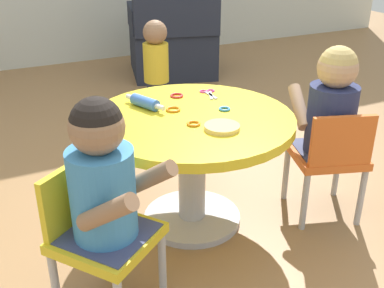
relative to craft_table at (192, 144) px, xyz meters
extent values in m
plane|color=#9E7247|center=(0.00, 0.00, -0.39)|extent=(10.00, 10.00, 0.00)
cylinder|color=silver|center=(0.00, 0.00, -0.37)|extent=(0.44, 0.44, 0.03)
cylinder|color=silver|center=(0.00, 0.00, -0.15)|extent=(0.12, 0.12, 0.48)
cylinder|color=yellow|center=(0.00, 0.00, 0.11)|extent=(0.86, 0.86, 0.04)
cylinder|color=#B7B7BC|center=(-0.31, -0.39, -0.25)|extent=(0.03, 0.03, 0.28)
cylinder|color=#B7B7BC|center=(-0.67, -0.34, -0.25)|extent=(0.03, 0.03, 0.28)
cylinder|color=#B7B7BC|center=(-0.46, -0.18, -0.25)|extent=(0.03, 0.03, 0.28)
cube|color=yellow|center=(-0.49, -0.36, -0.09)|extent=(0.42, 0.42, 0.04)
cube|color=yellow|center=(-0.57, -0.25, 0.04)|extent=(0.23, 0.18, 0.22)
cube|color=#3F4772|center=(-0.49, -0.36, -0.09)|extent=(0.38, 0.38, 0.04)
cylinder|color=#3F8CCC|center=(-0.49, -0.36, 0.08)|extent=(0.21, 0.21, 0.30)
sphere|color=#997051|center=(-0.49, -0.36, 0.31)|extent=(0.17, 0.17, 0.17)
sphere|color=black|center=(-0.49, -0.36, 0.32)|extent=(0.16, 0.16, 0.16)
cylinder|color=#997051|center=(-0.52, -0.51, 0.11)|extent=(0.17, 0.20, 0.17)
cylinder|color=#997051|center=(-0.34, -0.38, 0.11)|extent=(0.17, 0.20, 0.17)
cylinder|color=#B7B7BC|center=(0.74, -0.11, -0.25)|extent=(0.03, 0.03, 0.28)
cylinder|color=#B7B7BC|center=(0.50, -0.03, -0.25)|extent=(0.03, 0.03, 0.28)
cylinder|color=#B7B7BC|center=(0.66, -0.36, -0.25)|extent=(0.03, 0.03, 0.28)
cylinder|color=#B7B7BC|center=(0.41, -0.27, -0.25)|extent=(0.03, 0.03, 0.28)
cube|color=orange|center=(0.58, -0.19, -0.09)|extent=(0.38, 0.38, 0.04)
cube|color=orange|center=(0.53, -0.32, 0.04)|extent=(0.26, 0.11, 0.22)
cube|color=#3F4772|center=(0.58, -0.19, -0.09)|extent=(0.33, 0.35, 0.04)
cylinder|color=navy|center=(0.58, -0.19, 0.08)|extent=(0.21, 0.21, 0.30)
sphere|color=tan|center=(0.58, -0.19, 0.31)|extent=(0.17, 0.17, 0.17)
sphere|color=tan|center=(0.58, -0.19, 0.32)|extent=(0.16, 0.16, 0.16)
cylinder|color=tan|center=(0.71, -0.13, 0.11)|extent=(0.12, 0.22, 0.17)
cylinder|color=tan|center=(0.50, -0.06, 0.11)|extent=(0.12, 0.22, 0.17)
cube|color=#232838|center=(0.87, 2.20, -0.19)|extent=(0.86, 0.86, 0.40)
cube|color=#232838|center=(0.80, 1.92, 0.24)|extent=(0.72, 0.34, 0.45)
cube|color=#232838|center=(1.16, 2.12, 0.11)|extent=(0.27, 0.61, 0.20)
cube|color=#232838|center=(0.58, 2.28, 0.11)|extent=(0.27, 0.61, 0.20)
cylinder|color=#33384C|center=(0.34, 1.25, -0.26)|extent=(0.14, 0.14, 0.26)
cylinder|color=yellow|center=(0.34, 1.25, 0.00)|extent=(0.17, 0.17, 0.26)
sphere|color=#997051|center=(0.34, 1.25, 0.20)|extent=(0.16, 0.16, 0.16)
cylinder|color=#3F72CC|center=(-0.14, 0.17, 0.15)|extent=(0.10, 0.15, 0.05)
cylinder|color=white|center=(-0.18, 0.26, 0.15)|extent=(0.04, 0.05, 0.02)
cylinder|color=white|center=(-0.11, 0.09, 0.15)|extent=(0.04, 0.05, 0.02)
cube|color=silver|center=(0.19, 0.19, 0.13)|extent=(0.01, 0.11, 0.01)
cube|color=silver|center=(0.19, 0.19, 0.13)|extent=(0.06, 0.11, 0.01)
torus|color=#D83F99|center=(0.18, 0.25, 0.13)|extent=(0.04, 0.04, 0.01)
torus|color=#D83F99|center=(0.22, 0.24, 0.13)|extent=(0.04, 0.04, 0.01)
cylinder|color=#F2CC72|center=(0.04, -0.18, 0.14)|extent=(0.14, 0.14, 0.02)
torus|color=orange|center=(-0.05, 0.09, 0.13)|extent=(0.06, 0.06, 0.01)
torus|color=#3F99D8|center=(0.15, 0.00, 0.13)|extent=(0.05, 0.05, 0.01)
torus|color=orange|center=(-0.04, -0.09, 0.13)|extent=(0.06, 0.06, 0.01)
torus|color=red|center=(0.04, 0.25, 0.13)|extent=(0.06, 0.06, 0.01)
camera|label=1|loc=(-0.79, -1.63, 0.85)|focal=43.98mm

